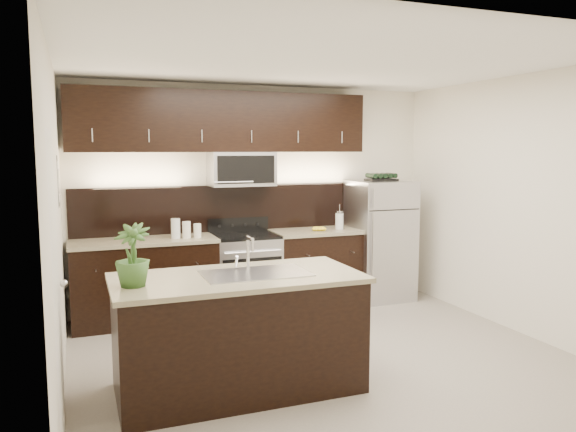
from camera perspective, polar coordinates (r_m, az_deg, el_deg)
name	(u,v)px	position (r m, az deg, el deg)	size (l,w,h in m)	color
ground	(322,357)	(5.43, 3.49, -14.08)	(4.50, 4.50, 0.00)	gray
room_walls	(314,176)	(5.00, 2.64, 4.06)	(4.52, 4.02, 2.71)	silver
counter_run	(228,274)	(6.68, -6.09, -5.89)	(3.51, 0.65, 0.94)	black
upper_fixtures	(225,131)	(6.67, -6.38, 8.53)	(3.49, 0.40, 1.66)	black
island	(238,332)	(4.61, -5.08, -11.70)	(1.96, 0.96, 0.94)	black
sink_faucet	(255,272)	(4.54, -3.35, -5.66)	(0.84, 0.50, 0.28)	silver
refrigerator	(380,240)	(7.33, 9.33, -2.46)	(0.74, 0.67, 1.53)	#B2B2B7
wine_rack	(381,178)	(7.24, 9.46, 3.87)	(0.38, 0.23, 0.09)	black
plant	(132,255)	(4.23, -15.52, -3.86)	(0.26, 0.26, 0.46)	#335A24
canisters	(184,229)	(6.41, -10.53, -1.34)	(0.33, 0.13, 0.22)	silver
french_press	(339,220)	(7.02, 5.25, -0.43)	(0.10, 0.10, 0.30)	silver
bananas	(315,229)	(6.86, 2.74, -1.29)	(0.18, 0.14, 0.06)	yellow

